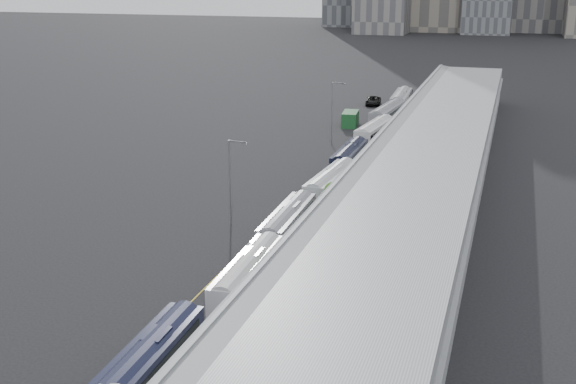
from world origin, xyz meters
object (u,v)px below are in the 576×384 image
at_px(bus_2, 248,281).
at_px(bus_7, 387,118).
at_px(bus_1, 147,374).
at_px(suv, 373,101).
at_px(bus_3, 288,228).
at_px(street_lamp_near, 231,177).
at_px(bus_6, 375,136).
at_px(street_lamp_far, 333,109).
at_px(shipping_container, 350,119).
at_px(bus_5, 349,161).
at_px(bus_8, 401,104).
at_px(bus_4, 331,188).

xyz_separation_m(bus_2, bus_7, (-1.01, 69.30, 0.15)).
relative_size(bus_1, suv, 2.07).
relative_size(bus_3, street_lamp_near, 1.37).
bearing_deg(bus_6, bus_2, -83.49).
height_order(bus_1, street_lamp_near, street_lamp_near).
xyz_separation_m(bus_2, street_lamp_far, (-6.77, 54.82, 3.95)).
bearing_deg(shipping_container, bus_3, -89.39).
bearing_deg(bus_2, street_lamp_far, 95.27).
distance_m(bus_2, bus_6, 55.76).
bearing_deg(bus_3, bus_5, 88.84).
height_order(bus_1, bus_7, bus_7).
distance_m(bus_2, bus_7, 69.31).
height_order(bus_1, shipping_container, bus_1).
relative_size(bus_3, bus_7, 0.91).
relative_size(bus_3, suv, 2.05).
distance_m(street_lamp_near, shipping_container, 53.35).
relative_size(bus_3, shipping_container, 2.34).
relative_size(bus_2, suv, 2.03).
bearing_deg(bus_1, bus_5, 88.23).
distance_m(bus_8, street_lamp_near, 68.44).
relative_size(bus_4, bus_6, 0.99).
bearing_deg(bus_3, bus_4, 85.90).
relative_size(bus_2, bus_7, 0.90).
bearing_deg(bus_6, suv, 107.24).
height_order(bus_6, street_lamp_near, street_lamp_near).
height_order(bus_1, bus_3, bus_1).
distance_m(shipping_container, suv, 21.26).
xyz_separation_m(bus_2, bus_6, (-0.50, 55.75, 0.07)).
bearing_deg(street_lamp_far, bus_8, 78.68).
bearing_deg(street_lamp_far, shipping_container, 91.98).
relative_size(bus_4, suv, 2.12).
height_order(bus_7, street_lamp_near, street_lamp_near).
height_order(bus_1, bus_2, bus_1).
xyz_separation_m(bus_3, street_lamp_near, (-6.98, 3.19, 3.70)).
height_order(bus_4, bus_5, bus_4).
distance_m(bus_5, bus_8, 44.09).
height_order(bus_1, bus_6, bus_6).
bearing_deg(street_lamp_near, shipping_container, 89.53).
bearing_deg(bus_6, bus_1, -84.42).
distance_m(bus_4, street_lamp_near, 13.96).
distance_m(bus_8, shipping_container, 16.11).
distance_m(bus_4, bus_8, 56.96).
xyz_separation_m(bus_4, bus_6, (-0.49, 28.79, 0.01)).
relative_size(bus_4, street_lamp_near, 1.41).
bearing_deg(bus_7, bus_4, -83.29).
xyz_separation_m(bus_4, suv, (-7.37, 63.39, -0.72)).
bearing_deg(street_lamp_far, bus_3, -81.82).
distance_m(bus_1, shipping_container, 84.33).
bearing_deg(bus_4, bus_3, -89.04).
bearing_deg(suv, bus_4, -90.74).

